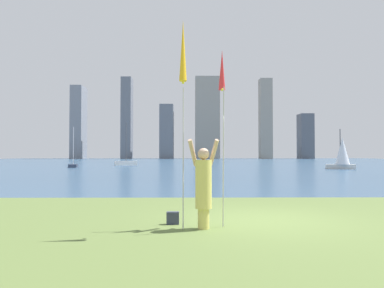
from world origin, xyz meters
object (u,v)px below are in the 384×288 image
Objects in this scene: kite_flag_left at (183,56)px; kite_flag_right at (222,76)px; person at (203,184)px; sailboat_2 at (126,162)px; sailboat_6 at (342,154)px; bag at (173,218)px; sailboat_1 at (73,165)px.

kite_flag_left is 1.18m from kite_flag_right.
sailboat_2 reaches higher than person.
person is at bearing -140.65° from kite_flag_right.
bag is at bearing -118.67° from sailboat_6.
bag is at bearing 172.15° from kite_flag_right.
sailboat_2 reaches higher than sailboat_1.
kite_flag_right is at bearing -116.88° from sailboat_6.
sailboat_1 reaches higher than bag.
kite_flag_left is 1.06× the size of sailboat_6.
kite_flag_right is at bearing 37.99° from kite_flag_left.
kite_flag_left reaches higher than kite_flag_right.
kite_flag_left is (-0.45, -0.33, 2.78)m from person.
sailboat_1 reaches higher than kite_flag_left.
sailboat_6 is at bearing 61.33° from bag.
kite_flag_right is 0.84× the size of sailboat_1.
sailboat_6 reaches higher than bag.
sailboat_1 is at bearing -122.93° from sailboat_2.
sailboat_1 is at bearing 110.47° from kite_flag_left.
sailboat_1 is 30.53m from sailboat_6.
sailboat_1 is at bearing 170.89° from sailboat_6.
person is 44.67m from sailboat_2.
sailboat_1 is (-13.58, 36.38, -3.50)m from kite_flag_left.
sailboat_1 is at bearing 112.09° from kite_flag_right.
sailboat_1 is 9.17m from sailboat_2.
kite_flag_right is (0.45, 0.37, 2.48)m from person.
kite_flag_left is at bearing -163.07° from person.
kite_flag_left is 0.94× the size of sailboat_1.
kite_flag_right is at bearing -7.85° from bag.
sailboat_6 is at bearing 63.12° from kite_flag_right.
person reaches higher than bag.
kite_flag_left is at bearing -78.97° from sailboat_2.
person is at bearing -78.32° from sailboat_2.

